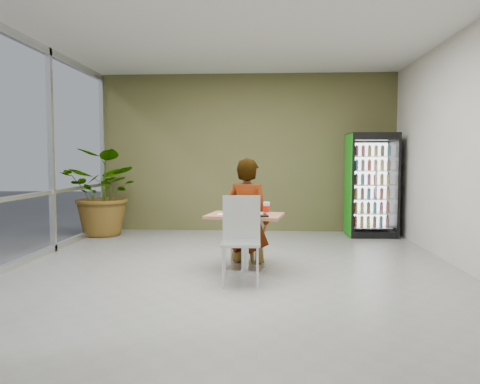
% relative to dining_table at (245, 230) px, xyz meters
% --- Properties ---
extents(ground, '(7.00, 7.00, 0.00)m').
position_rel_dining_table_xyz_m(ground, '(-0.12, -0.03, -0.54)').
color(ground, gray).
rests_on(ground, ground).
extents(room_envelope, '(6.00, 7.00, 3.20)m').
position_rel_dining_table_xyz_m(room_envelope, '(-0.12, -0.03, 1.06)').
color(room_envelope, beige).
rests_on(room_envelope, ground).
extents(storefront_frame, '(0.10, 7.00, 3.20)m').
position_rel_dining_table_xyz_m(storefront_frame, '(-3.12, -0.03, 1.06)').
color(storefront_frame, silver).
rests_on(storefront_frame, ground).
extents(dining_table, '(1.06, 0.83, 0.75)m').
position_rel_dining_table_xyz_m(dining_table, '(0.00, 0.00, 0.00)').
color(dining_table, '#B2734C').
rests_on(dining_table, ground).
extents(chair_far, '(0.53, 0.53, 0.93)m').
position_rel_dining_table_xyz_m(chair_far, '(-0.02, 0.44, 0.01)').
color(chair_far, silver).
rests_on(chair_far, ground).
extents(chair_near, '(0.46, 0.47, 1.03)m').
position_rel_dining_table_xyz_m(chair_near, '(-0.02, -0.57, 0.07)').
color(chair_near, silver).
rests_on(chair_near, ground).
extents(seated_woman, '(0.76, 0.62, 1.79)m').
position_rel_dining_table_xyz_m(seated_woman, '(0.01, 0.48, 0.06)').
color(seated_woman, black).
rests_on(seated_woman, ground).
extents(pizza_plate, '(0.31, 0.25, 0.03)m').
position_rel_dining_table_xyz_m(pizza_plate, '(-0.03, 0.02, 0.23)').
color(pizza_plate, white).
rests_on(pizza_plate, dining_table).
extents(soda_cup, '(0.09, 0.09, 0.16)m').
position_rel_dining_table_xyz_m(soda_cup, '(0.28, 0.03, 0.29)').
color(soda_cup, white).
rests_on(soda_cup, dining_table).
extents(napkin_stack, '(0.16, 0.16, 0.02)m').
position_rel_dining_table_xyz_m(napkin_stack, '(-0.27, -0.16, 0.22)').
color(napkin_stack, white).
rests_on(napkin_stack, dining_table).
extents(cafeteria_tray, '(0.43, 0.33, 0.02)m').
position_rel_dining_table_xyz_m(cafeteria_tray, '(0.10, -0.21, 0.23)').
color(cafeteria_tray, black).
rests_on(cafeteria_tray, dining_table).
extents(beverage_fridge, '(0.91, 0.71, 1.96)m').
position_rel_dining_table_xyz_m(beverage_fridge, '(2.29, 2.94, 0.45)').
color(beverage_fridge, black).
rests_on(beverage_fridge, ground).
extents(potted_plant, '(1.82, 1.69, 1.66)m').
position_rel_dining_table_xyz_m(potted_plant, '(-2.81, 2.72, 0.30)').
color(potted_plant, '#315E25').
rests_on(potted_plant, ground).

